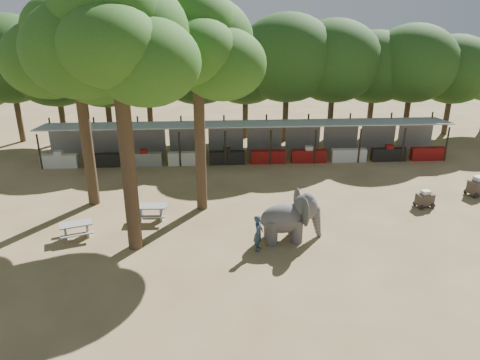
{
  "coord_description": "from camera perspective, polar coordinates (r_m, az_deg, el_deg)",
  "views": [
    {
      "loc": [
        -2.33,
        -17.1,
        10.98
      ],
      "look_at": [
        -1.0,
        5.0,
        2.0
      ],
      "focal_mm": 35.0,
      "sensor_mm": 36.0,
      "label": 1
    }
  ],
  "objects": [
    {
      "name": "backdrop_trees",
      "position": [
        36.59,
        0.25,
        13.48
      ],
      "size": [
        46.46,
        5.95,
        8.33
      ],
      "color": "#332316",
      "rests_on": "ground"
    },
    {
      "name": "cart_front",
      "position": [
        27.37,
        21.6,
        -2.14
      ],
      "size": [
        1.1,
        0.84,
        0.96
      ],
      "rotation": [
        0.0,
        0.0,
        0.21
      ],
      "color": "#352A25",
      "rests_on": "ground"
    },
    {
      "name": "vendor_stalls",
      "position": [
        32.54,
        0.82,
        4.55
      ],
      "size": [
        28.0,
        2.99,
        2.8
      ],
      "color": "gray",
      "rests_on": "ground"
    },
    {
      "name": "yard_tree_left",
      "position": [
        25.38,
        -19.63,
        14.57
      ],
      "size": [
        7.1,
        6.9,
        11.02
      ],
      "color": "#332316",
      "rests_on": "ground"
    },
    {
      "name": "yard_tree_center",
      "position": [
        19.74,
        -15.15,
        16.21
      ],
      "size": [
        7.1,
        6.9,
        12.04
      ],
      "color": "#332316",
      "rests_on": "ground"
    },
    {
      "name": "elephant",
      "position": [
        22.02,
        6.23,
        -4.52
      ],
      "size": [
        3.1,
        2.35,
        2.34
      ],
      "rotation": [
        0.0,
        0.0,
        0.12
      ],
      "color": "#484545",
      "rests_on": "ground"
    },
    {
      "name": "picnic_table_near",
      "position": [
        23.69,
        -19.35,
        -5.57
      ],
      "size": [
        1.82,
        1.73,
        0.74
      ],
      "rotation": [
        0.0,
        0.0,
        0.31
      ],
      "color": "gray",
      "rests_on": "ground"
    },
    {
      "name": "yard_tree_back",
      "position": [
        23.43,
        -5.61,
        16.0
      ],
      "size": [
        7.1,
        6.9,
        11.36
      ],
      "color": "#332316",
      "rests_on": "ground"
    },
    {
      "name": "picnic_table_far",
      "position": [
        24.47,
        -10.78,
        -3.66
      ],
      "size": [
        1.62,
        1.47,
        0.79
      ],
      "rotation": [
        0.0,
        0.0,
        -0.03
      ],
      "color": "gray",
      "rests_on": "ground"
    },
    {
      "name": "ground",
      "position": [
        20.46,
        3.7,
        -10.44
      ],
      "size": [
        100.0,
        100.0,
        0.0
      ],
      "primitive_type": "plane",
      "color": "brown",
      "rests_on": "ground"
    },
    {
      "name": "cart_back",
      "position": [
        30.18,
        26.97,
        -0.63
      ],
      "size": [
        1.36,
        1.13,
        1.14
      ],
      "rotation": [
        0.0,
        0.0,
        0.37
      ],
      "color": "#352A25",
      "rests_on": "ground"
    },
    {
      "name": "handler",
      "position": [
        21.18,
        2.25,
        -6.49
      ],
      "size": [
        0.58,
        0.71,
        1.72
      ],
      "primitive_type": "imported",
      "rotation": [
        0.0,
        0.0,
        1.27
      ],
      "color": "#26384C",
      "rests_on": "ground"
    }
  ]
}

